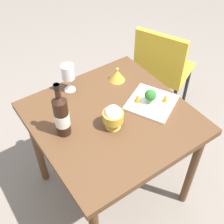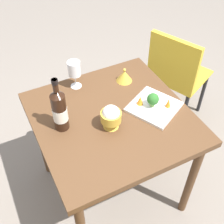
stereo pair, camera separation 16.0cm
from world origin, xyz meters
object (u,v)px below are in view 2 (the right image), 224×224
wine_bottle (60,110)px  wine_glass (74,69)px  carrot_garnish_right (141,101)px  rice_bowl (111,117)px  broccoli_floret (153,99)px  rice_bowl_lid (124,76)px  chair_by_wall (176,72)px  carrot_garnish_left (168,103)px  serving_plate (154,107)px

wine_bottle → wine_glass: size_ratio=1.80×
carrot_garnish_right → wine_bottle: bearing=-6.3°
rice_bowl → broccoli_floret: 0.27m
broccoli_floret → carrot_garnish_right: bearing=-36.9°
rice_bowl → broccoli_floret: bearing=-175.5°
wine_glass → rice_bowl_lid: (-0.29, 0.08, -0.09)m
rice_bowl → broccoli_floret: (-0.27, -0.02, -0.01)m
chair_by_wall → rice_bowl: rice_bowl is taller
chair_by_wall → carrot_garnish_right: (0.58, 0.41, 0.27)m
rice_bowl_lid → broccoli_floret: (-0.02, 0.29, 0.03)m
carrot_garnish_left → carrot_garnish_right: bearing=-33.2°
serving_plate → broccoli_floret: broccoli_floret is taller
carrot_garnish_left → rice_bowl: bearing=-3.8°
rice_bowl → rice_bowl_lid: bearing=-128.6°
rice_bowl → serving_plate: (-0.28, -0.02, -0.07)m
wine_bottle → carrot_garnish_right: size_ratio=5.68×
wine_bottle → rice_bowl: 0.26m
wine_bottle → carrot_garnish_left: size_ratio=5.35×
rice_bowl → rice_bowl_lid: rice_bowl is taller
wine_glass → carrot_garnish_left: (-0.39, 0.42, -0.08)m
serving_plate → broccoli_floret: (0.01, -0.00, 0.06)m
serving_plate → broccoli_floret: size_ratio=3.92×
wine_glass → serving_plate: bearing=130.7°
carrot_garnish_left → broccoli_floret: bearing=-30.3°
rice_bowl_lid → broccoli_floret: 0.29m
carrot_garnish_right → chair_by_wall: bearing=-144.8°
rice_bowl → carrot_garnish_right: (-0.22, -0.06, -0.03)m
chair_by_wall → broccoli_floret: bearing=-74.0°
wine_bottle → wine_glass: 0.34m
wine_bottle → rice_bowl: (-0.23, 0.11, -0.05)m
wine_glass → carrot_garnish_left: bearing=133.0°
chair_by_wall → carrot_garnish_left: size_ratio=14.12×
wine_glass → rice_bowl: bearing=96.1°
chair_by_wall → carrot_garnish_right: chair_by_wall is taller
carrot_garnish_left → chair_by_wall: bearing=-132.4°
wine_bottle → chair_by_wall: bearing=-160.7°
chair_by_wall → wine_glass: wine_glass is taller
chair_by_wall → carrot_garnish_left: (0.45, 0.50, 0.27)m
chair_by_wall → wine_glass: (0.84, 0.08, 0.35)m
chair_by_wall → wine_glass: bearing=-109.2°
serving_plate → carrot_garnish_right: size_ratio=5.94×
wine_bottle → carrot_garnish_right: wine_bottle is taller
rice_bowl → chair_by_wall: bearing=-149.4°
wine_bottle → serving_plate: (-0.52, 0.09, -0.12)m
wine_glass → broccoli_floret: 0.49m
wine_bottle → carrot_garnish_right: 0.46m
carrot_garnish_left → rice_bowl_lid: bearing=-73.5°
carrot_garnish_left → wine_glass: bearing=-47.0°
rice_bowl_lid → broccoli_floret: broccoli_floret is taller
chair_by_wall → rice_bowl: (0.80, 0.47, 0.30)m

